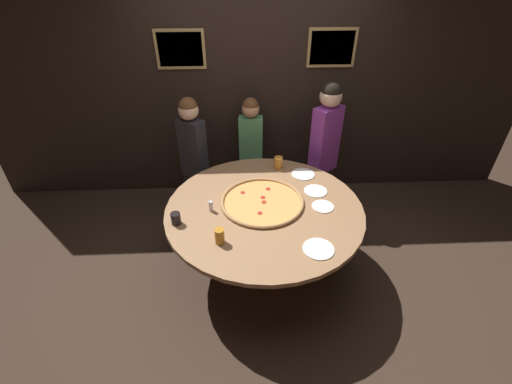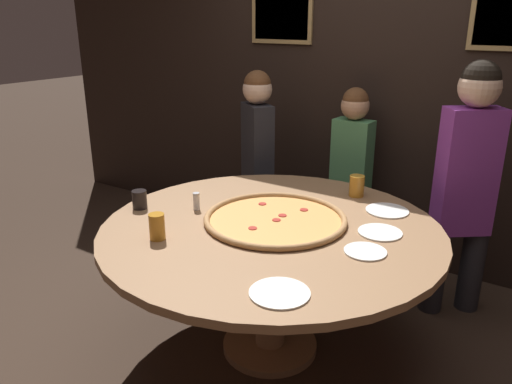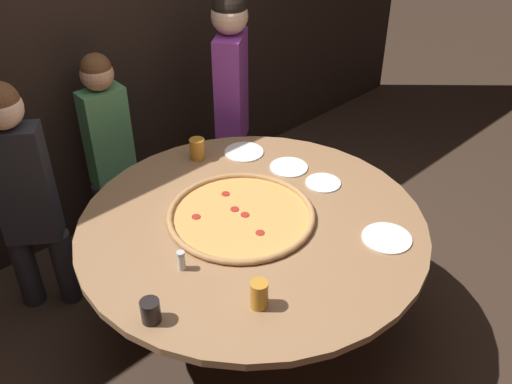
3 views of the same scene
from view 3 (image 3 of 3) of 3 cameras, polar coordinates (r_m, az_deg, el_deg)
name	(u,v)px [view 3 (image 3 of 3)]	position (r m, az deg, el deg)	size (l,w,h in m)	color
ground_plane	(253,324)	(3.34, -0.35, -13.05)	(24.00, 24.00, 0.00)	#38281E
back_wall	(82,37)	(3.66, -17.04, 14.59)	(6.40, 0.08, 2.60)	black
dining_table	(252,239)	(2.91, -0.39, -4.76)	(1.74, 1.74, 0.74)	#936B47
giant_pizza	(241,215)	(2.86, -1.49, -2.32)	(0.75, 0.75, 0.03)	#E0994C
drink_cup_beside_pizza	(197,149)	(3.32, -5.89, 4.30)	(0.09, 0.09, 0.13)	#BC7A23
drink_cup_near_right	(151,311)	(2.36, -10.50, -11.62)	(0.08, 0.08, 0.10)	black
drink_cup_far_left	(259,295)	(2.37, 0.32, -10.22)	(0.08, 0.08, 0.13)	#BC7A23
white_plate_left_side	(387,238)	(2.80, 12.95, -4.51)	(0.24, 0.24, 0.01)	white
white_plate_beside_cup	(244,152)	(3.39, -1.21, 4.03)	(0.23, 0.23, 0.01)	white
white_plate_right_side	(289,167)	(3.25, 3.30, 2.50)	(0.22, 0.22, 0.01)	white
white_plate_far_back	(323,183)	(3.14, 6.72, 0.92)	(0.19, 0.19, 0.01)	white
condiment_shaker	(181,260)	(2.56, -7.49, -6.80)	(0.04, 0.04, 0.10)	silver
diner_centre_back	(232,94)	(3.81, -2.46, 9.75)	(0.39, 0.34, 1.53)	#232328
diner_side_left	(24,190)	(3.21, -22.18, 0.20)	(0.35, 0.31, 1.40)	#232328
diner_far_right	(108,141)	(3.64, -14.56, 4.98)	(0.33, 0.19, 1.30)	#232328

